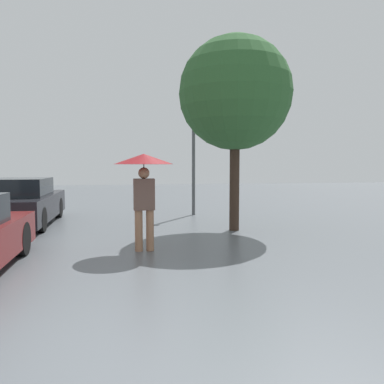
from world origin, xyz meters
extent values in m
plane|color=#565B60|center=(0.00, 0.00, 0.00)|extent=(60.00, 60.00, 0.00)
cylinder|color=#9E7051|center=(-0.20, 4.45, 0.40)|extent=(0.15, 0.15, 0.81)
cylinder|color=#9E7051|center=(0.02, 4.45, 0.40)|extent=(0.15, 0.15, 0.81)
cube|color=brown|center=(-0.09, 4.45, 1.11)|extent=(0.40, 0.24, 0.61)
sphere|color=#9E7051|center=(-0.09, 4.45, 1.52)|extent=(0.22, 0.22, 0.22)
cylinder|color=#515456|center=(-0.09, 4.45, 1.37)|extent=(0.02, 0.02, 0.64)
cone|color=maroon|center=(-0.09, 4.45, 1.79)|extent=(1.15, 1.15, 0.20)
cylinder|color=black|center=(-2.34, 4.50, 0.31)|extent=(0.18, 0.62, 0.62)
cube|color=black|center=(-3.22, 8.36, 0.51)|extent=(1.64, 4.40, 0.66)
cube|color=black|center=(-3.22, 8.14, 1.08)|extent=(1.39, 1.98, 0.48)
cylinder|color=black|center=(-3.96, 9.72, 0.32)|extent=(0.18, 0.63, 0.63)
cylinder|color=black|center=(-2.49, 9.72, 0.32)|extent=(0.18, 0.63, 0.63)
cylinder|color=black|center=(-2.49, 6.99, 0.32)|extent=(0.18, 0.63, 0.63)
cylinder|color=#38281E|center=(2.34, 6.37, 1.35)|extent=(0.25, 0.25, 2.70)
sphere|color=#2D5B2D|center=(2.34, 6.37, 3.48)|extent=(2.85, 2.85, 2.85)
cylinder|color=#515456|center=(1.90, 9.55, 1.86)|extent=(0.11, 0.11, 3.72)
sphere|color=beige|center=(1.90, 9.55, 3.82)|extent=(0.34, 0.34, 0.34)
camera|label=1|loc=(-0.55, -2.81, 1.67)|focal=35.00mm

